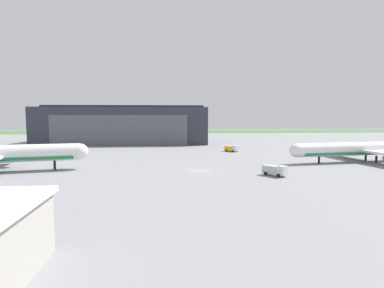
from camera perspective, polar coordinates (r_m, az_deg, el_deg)
ground_plane at (r=73.18m, az=1.34°, el=-4.83°), size 440.00×440.00×0.00m
grass_field_strip at (r=254.83m, az=-3.49°, el=2.25°), size 440.00×56.00×0.08m
maintenance_hangar at (r=154.18m, az=-11.95°, el=3.38°), size 74.08×39.09×17.49m
airliner_near_left at (r=99.46m, az=28.83°, el=-0.80°), size 45.40×37.39×11.60m
stair_truck at (r=112.85m, az=7.15°, el=-0.77°), size 4.82×5.16×2.21m
baggage_tug at (r=69.07m, az=14.63°, el=-4.54°), size 4.48×5.20×2.32m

